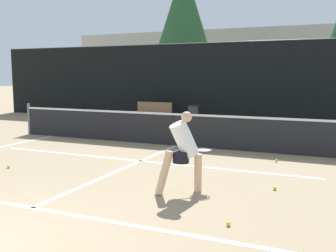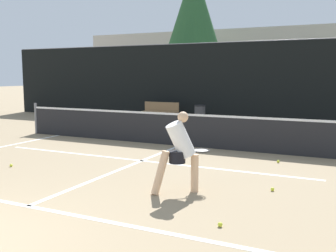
{
  "view_description": "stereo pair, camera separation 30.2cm",
  "coord_description": "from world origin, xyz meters",
  "px_view_note": "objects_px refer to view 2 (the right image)",
  "views": [
    {
      "loc": [
        4.3,
        -2.61,
        2.07
      ],
      "look_at": [
        0.91,
        5.13,
        0.95
      ],
      "focal_mm": 42.0,
      "sensor_mm": 36.0,
      "label": 1
    },
    {
      "loc": [
        4.57,
        -2.48,
        2.07
      ],
      "look_at": [
        0.91,
        5.13,
        0.95
      ],
      "focal_mm": 42.0,
      "sensor_mm": 36.0,
      "label": 2
    }
  ],
  "objects_px": {
    "trash_bin": "(200,115)",
    "parked_car": "(303,106)",
    "courtside_bench": "(160,111)",
    "player_practicing": "(180,149)"
  },
  "relations": [
    {
      "from": "player_practicing",
      "to": "parked_car",
      "type": "bearing_deg",
      "value": 48.39
    },
    {
      "from": "parked_car",
      "to": "trash_bin",
      "type": "bearing_deg",
      "value": -128.42
    },
    {
      "from": "player_practicing",
      "to": "parked_car",
      "type": "relative_size",
      "value": 0.35
    },
    {
      "from": "courtside_bench",
      "to": "trash_bin",
      "type": "relative_size",
      "value": 2.07
    },
    {
      "from": "courtside_bench",
      "to": "player_practicing",
      "type": "bearing_deg",
      "value": -59.86
    },
    {
      "from": "courtside_bench",
      "to": "trash_bin",
      "type": "bearing_deg",
      "value": -5.26
    },
    {
      "from": "trash_bin",
      "to": "parked_car",
      "type": "height_order",
      "value": "parked_car"
    },
    {
      "from": "trash_bin",
      "to": "courtside_bench",
      "type": "bearing_deg",
      "value": 173.24
    },
    {
      "from": "trash_bin",
      "to": "parked_car",
      "type": "distance_m",
      "value": 5.65
    },
    {
      "from": "player_practicing",
      "to": "trash_bin",
      "type": "distance_m",
      "value": 9.37
    }
  ]
}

